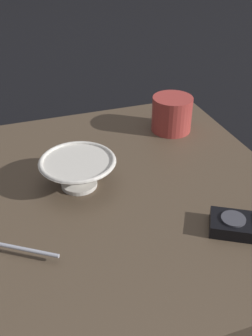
# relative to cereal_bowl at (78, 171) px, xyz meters

# --- Properties ---
(ground_plane) EXTENTS (6.00, 6.00, 0.00)m
(ground_plane) POSITION_rel_cereal_bowl_xyz_m (-0.08, 0.03, -0.07)
(ground_plane) COLOR black
(table) EXTENTS (0.59, 0.65, 0.04)m
(table) POSITION_rel_cereal_bowl_xyz_m (-0.08, 0.03, -0.05)
(table) COLOR #4C3D2D
(table) RESTS_ON ground
(cereal_bowl) EXTENTS (0.14, 0.14, 0.06)m
(cereal_bowl) POSITION_rel_cereal_bowl_xyz_m (0.00, 0.00, 0.00)
(cereal_bowl) COLOR beige
(cereal_bowl) RESTS_ON table
(coffee_mug) EXTENTS (0.09, 0.09, 0.08)m
(coffee_mug) POSITION_rel_cereal_bowl_xyz_m (-0.25, -0.15, 0.01)
(coffee_mug) COLOR #A53833
(coffee_mug) RESTS_ON table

